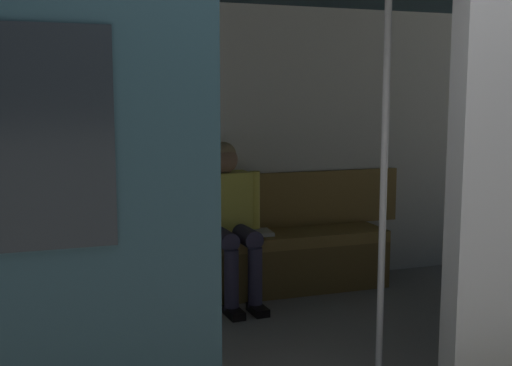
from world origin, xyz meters
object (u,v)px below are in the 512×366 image
Objects in this scene: bench_seat at (207,254)px; grab_pole_far at (384,180)px; book at (262,232)px; grab_pole_door at (204,191)px; person_seated at (228,211)px; train_car at (236,92)px; handbag at (178,229)px.

grab_pole_far is (-0.47, 1.73, 0.75)m from bench_seat.
book is 2.16m from grab_pole_door.
person_seated is (-0.15, 0.05, 0.33)m from bench_seat.
person_seated is 1.76m from grab_pole_far.
grab_pole_far is at bearing 105.31° from bench_seat.
train_car is 24.62× the size of handbag.
handbag is 1.99m from grab_pole_far.
book is (-0.30, -0.11, -0.20)m from person_seated.
person_seated is at bearing -109.79° from grab_pole_door.
grab_pole_far is at bearing 127.17° from train_car.
book is (-0.53, -1.06, -1.08)m from train_car.
train_car is 1.57m from bench_seat.
grab_pole_door is at bearing 75.16° from bench_seat.
bench_seat is at bearing -74.69° from grab_pole_far.
train_car is 1.02m from grab_pole_far.
grab_pole_far reaches higher than book.
book is at bearing -89.35° from grab_pole_far.
handbag is at bearing 4.28° from book.
person_seated is at bearing -79.11° from grab_pole_far.
handbag is 0.12× the size of grab_pole_door.
train_car is 5.34× the size of person_seated.
grab_pole_far is (-0.95, -0.06, 0.00)m from grab_pole_door.
bench_seat is 11.31× the size of handbag.
grab_pole_door reaches higher than handbag.
handbag is 1.94m from grab_pole_door.
grab_pole_door and grab_pole_far have the same top height.
grab_pole_far is (-0.55, 0.73, -0.45)m from train_car.
train_car is at bearing -116.56° from grab_pole_door.
bench_seat is at bearing 166.06° from handbag.
person_seated is (-0.23, -0.95, -0.87)m from train_car.
book is 0.10× the size of grab_pole_far.
bench_seat is 0.47m from book.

